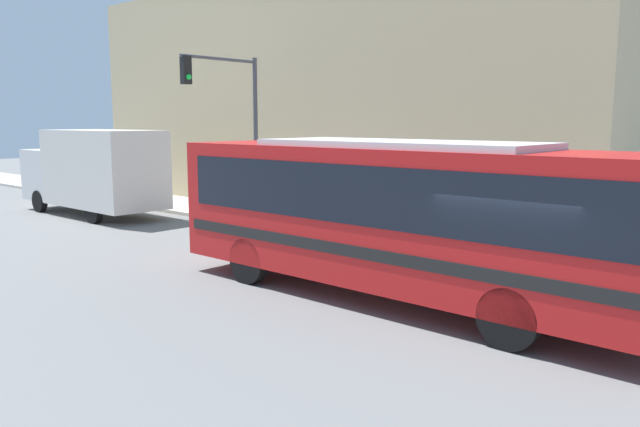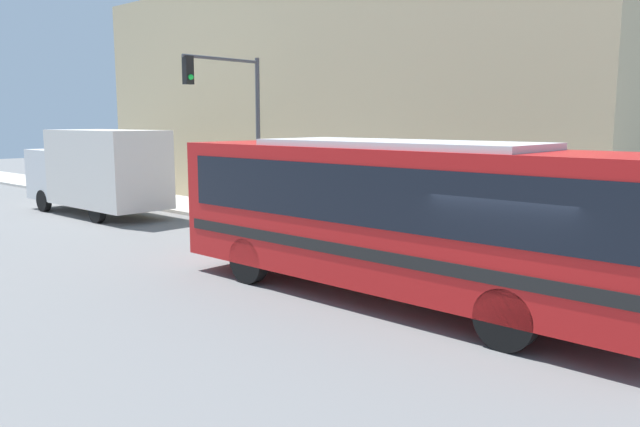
{
  "view_description": "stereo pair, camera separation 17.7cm",
  "coord_description": "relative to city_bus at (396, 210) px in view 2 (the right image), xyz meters",
  "views": [
    {
      "loc": [
        -10.24,
        -4.31,
        3.74
      ],
      "look_at": [
        1.29,
        5.86,
        1.44
      ],
      "focal_mm": 35.0,
      "sensor_mm": 36.0,
      "label": 1
    },
    {
      "loc": [
        -10.12,
        -4.44,
        3.74
      ],
      "look_at": [
        1.29,
        5.86,
        1.44
      ],
      "focal_mm": 35.0,
      "sensor_mm": 36.0,
      "label": 2
    }
  ],
  "objects": [
    {
      "name": "ground_plane",
      "position": [
        -0.29,
        -2.86,
        -1.94
      ],
      "size": [
        120.0,
        120.0,
        0.0
      ],
      "primitive_type": "plane",
      "color": "slate"
    },
    {
      "name": "sidewalk",
      "position": [
        5.81,
        17.14,
        -1.87
      ],
      "size": [
        3.2,
        70.0,
        0.13
      ],
      "color": "#B7B2A8",
      "rests_on": "ground_plane"
    },
    {
      "name": "building_facade",
      "position": [
        10.41,
        10.79,
        2.88
      ],
      "size": [
        6.0,
        25.29,
        9.63
      ],
      "color": "tan",
      "rests_on": "ground_plane"
    },
    {
      "name": "city_bus",
      "position": [
        0.0,
        0.0,
        0.0
      ],
      "size": [
        2.54,
        10.89,
        3.34
      ],
      "rotation": [
        0.0,
        0.0,
        -0.01
      ],
      "color": "red",
      "rests_on": "ground_plane"
    },
    {
      "name": "delivery_truck",
      "position": [
        1.99,
        15.79,
        -0.12
      ],
      "size": [
        2.45,
        7.44,
        3.38
      ],
      "color": "silver",
      "rests_on": "ground_plane"
    },
    {
      "name": "fire_hydrant",
      "position": [
        4.81,
        0.25,
        -1.43
      ],
      "size": [
        0.24,
        0.33,
        0.74
      ],
      "color": "#999999",
      "rests_on": "sidewalk"
    },
    {
      "name": "traffic_light_pole",
      "position": [
        3.9,
        9.59,
        2.15
      ],
      "size": [
        3.28,
        0.35,
        5.82
      ],
      "color": "#47474C",
      "rests_on": "sidewalk"
    },
    {
      "name": "parking_meter",
      "position": [
        4.81,
        4.53,
        -0.85
      ],
      "size": [
        0.14,
        0.14,
        1.41
      ],
      "color": "#47474C",
      "rests_on": "sidewalk"
    }
  ]
}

